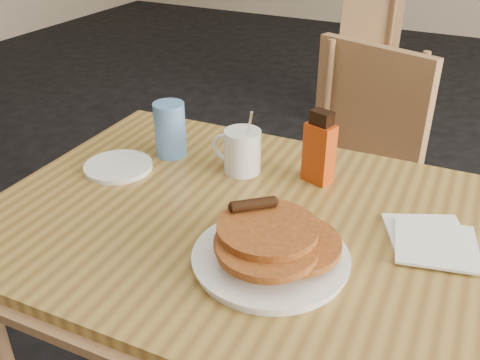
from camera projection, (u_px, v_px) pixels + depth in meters
name	position (u px, v px, depth m)	size (l,w,h in m)	color
main_table	(270.00, 239.00, 1.12)	(1.26, 0.88, 0.75)	olive
chair_main_far	(356.00, 164.00, 1.76)	(0.53, 0.54, 0.92)	#997048
chair_wall_extra	(366.00, 39.00, 3.33)	(0.48, 0.49, 0.84)	#997048
pancake_plate	(271.00, 249.00, 0.97)	(0.29, 0.29, 0.10)	white
coffee_mug	(241.00, 150.00, 1.27)	(0.13, 0.09, 0.17)	white
syrup_bottle	(319.00, 150.00, 1.22)	(0.08, 0.06, 0.17)	maroon
napkin_stack	(432.00, 240.00, 1.04)	(0.21, 0.22, 0.01)	white
blue_tumbler	(170.00, 129.00, 1.34)	(0.08, 0.08, 0.14)	#5486C6
side_saucer	(118.00, 167.00, 1.30)	(0.17, 0.17, 0.01)	white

